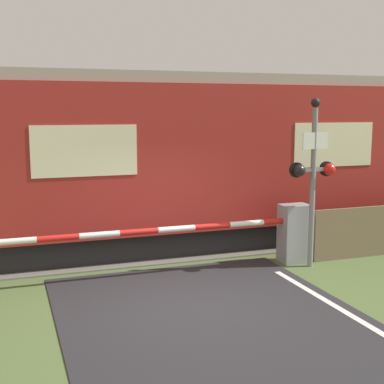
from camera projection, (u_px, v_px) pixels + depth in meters
ground_plane at (196, 302)px, 8.84m from camera, size 80.00×80.00×0.00m
track_bed at (140, 246)px, 12.43m from camera, size 36.00×3.20×0.13m
train at (299, 156)px, 13.49m from camera, size 20.27×2.96×3.93m
crossing_barrier at (271, 233)px, 10.92m from camera, size 6.29×0.44×1.22m
signal_post at (313, 172)px, 10.59m from camera, size 0.99×0.26×3.38m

